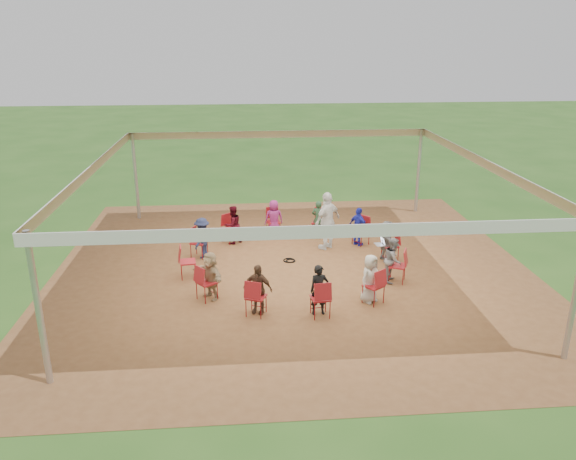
{
  "coord_description": "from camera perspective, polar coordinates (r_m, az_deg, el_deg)",
  "views": [
    {
      "loc": [
        -1.33,
        -14.28,
        6.11
      ],
      "look_at": [
        -0.11,
        0.3,
        1.04
      ],
      "focal_mm": 35.0,
      "sensor_mm": 36.0,
      "label": 1
    }
  ],
  "objects": [
    {
      "name": "chair_4",
      "position": [
        17.49,
        -5.86,
        0.14
      ],
      "size": [
        0.6,
        0.6,
        0.9
      ],
      "primitive_type": null,
      "rotation": [
        0.0,
        0.0,
        -2.49
      ],
      "color": "maroon",
      "rests_on": "ground"
    },
    {
      "name": "chair_3",
      "position": [
        18.04,
        -1.51,
        0.84
      ],
      "size": [
        0.47,
        0.49,
        0.9
      ],
      "primitive_type": null,
      "rotation": [
        0.0,
        0.0,
        -3.01
      ],
      "color": "maroon",
      "rests_on": "ground"
    },
    {
      "name": "chair_10",
      "position": [
        13.63,
        8.69,
        -5.63
      ],
      "size": [
        0.6,
        0.6,
        0.9
      ],
      "primitive_type": null,
      "rotation": [
        0.0,
        0.0,
        0.65
      ],
      "color": "maroon",
      "rests_on": "ground"
    },
    {
      "name": "chair_5",
      "position": [
        16.43,
        -9.05,
        -1.27
      ],
      "size": [
        0.57,
        0.56,
        0.9
      ],
      "primitive_type": null,
      "rotation": [
        0.0,
        0.0,
        -1.96
      ],
      "color": "maroon",
      "rests_on": "ground"
    },
    {
      "name": "ground",
      "position": [
        15.59,
        0.49,
        -3.95
      ],
      "size": [
        80.0,
        80.0,
        0.0
      ],
      "primitive_type": "plane",
      "color": "#2B561A",
      "rests_on": "ground"
    },
    {
      "name": "person_seated_1",
      "position": [
        17.22,
        7.18,
        0.33
      ],
      "size": [
        0.71,
        0.78,
        1.2
      ],
      "primitive_type": "imported",
      "rotation": [
        0.0,
        0.0,
        2.23
      ],
      "color": "#1D25AE",
      "rests_on": "ground"
    },
    {
      "name": "chair_6",
      "position": [
        15.09,
        -10.14,
        -3.22
      ],
      "size": [
        0.49,
        0.47,
        0.9
      ],
      "primitive_type": null,
      "rotation": [
        0.0,
        0.0,
        -1.44
      ],
      "color": "maroon",
      "rests_on": "ground"
    },
    {
      "name": "chair_9",
      "position": [
        12.89,
        3.31,
        -6.95
      ],
      "size": [
        0.47,
        0.49,
        0.9
      ],
      "primitive_type": null,
      "rotation": [
        0.0,
        0.0,
        0.13
      ],
      "color": "maroon",
      "rests_on": "ground"
    },
    {
      "name": "person_seated_4",
      "position": [
        17.34,
        -5.64,
        0.53
      ],
      "size": [
        0.67,
        0.62,
        1.2
      ],
      "primitive_type": "imported",
      "rotation": [
        0.0,
        0.0,
        -2.49
      ],
      "color": "#3F0711",
      "rests_on": "ground"
    },
    {
      "name": "standing_person",
      "position": [
        16.8,
        4.04,
        0.95
      ],
      "size": [
        1.12,
        1.07,
        1.76
      ],
      "primitive_type": "imported",
      "rotation": [
        0.0,
        0.0,
        3.86
      ],
      "color": "silver",
      "rests_on": "ground"
    },
    {
      "name": "person_seated_7",
      "position": [
        12.98,
        -3.1,
        -5.98
      ],
      "size": [
        0.79,
        0.6,
        1.2
      ],
      "primitive_type": "imported",
      "rotation": [
        0.0,
        0.0,
        -0.39
      ],
      "color": "#523726",
      "rests_on": "ground"
    },
    {
      "name": "person_seated_8",
      "position": [
        12.92,
        3.18,
        -6.11
      ],
      "size": [
        0.47,
        0.34,
        1.2
      ],
      "primitive_type": "imported",
      "rotation": [
        0.0,
        0.0,
        0.13
      ],
      "color": "black",
      "rests_on": "ground"
    },
    {
      "name": "tent",
      "position": [
        14.82,
        0.51,
        4.52
      ],
      "size": [
        10.33,
        10.33,
        3.0
      ],
      "color": "#B2B2B7",
      "rests_on": "ground"
    },
    {
      "name": "chair_7",
      "position": [
        13.79,
        -8.27,
        -5.31
      ],
      "size": [
        0.6,
        0.6,
        0.9
      ],
      "primitive_type": null,
      "rotation": [
        0.0,
        0.0,
        -0.92
      ],
      "color": "maroon",
      "rests_on": "ground"
    },
    {
      "name": "person_seated_6",
      "position": [
        13.79,
        -7.89,
        -4.59
      ],
      "size": [
        1.01,
        1.13,
        1.2
      ],
      "primitive_type": "imported",
      "rotation": [
        0.0,
        0.0,
        -0.92
      ],
      "color": "tan",
      "rests_on": "ground"
    },
    {
      "name": "chair_2",
      "position": [
        18.0,
        3.18,
        0.77
      ],
      "size": [
        0.56,
        0.57,
        0.9
      ],
      "primitive_type": null,
      "rotation": [
        0.0,
        0.0,
        2.75
      ],
      "color": "maroon",
      "rests_on": "ground"
    },
    {
      "name": "person_seated_2",
      "position": [
        17.84,
        3.09,
        1.12
      ],
      "size": [
        0.51,
        0.43,
        1.2
      ],
      "primitive_type": "imported",
      "rotation": [
        0.0,
        0.0,
        2.75
      ],
      "color": "#25472C",
      "rests_on": "ground"
    },
    {
      "name": "cable_coil",
      "position": [
        16.08,
        0.18,
        -3.11
      ],
      "size": [
        0.36,
        0.36,
        0.03
      ],
      "rotation": [
        0.0,
        0.0,
        -0.03
      ],
      "color": "black",
      "rests_on": "ground"
    },
    {
      "name": "dirt_patch",
      "position": [
        15.58,
        0.49,
        -3.93
      ],
      "size": [
        13.0,
        13.0,
        0.0
      ],
      "primitive_type": "plane",
      "color": "brown",
      "rests_on": "ground"
    },
    {
      "name": "chair_0",
      "position": [
        16.25,
        10.35,
        -1.58
      ],
      "size": [
        0.49,
        0.47,
        0.9
      ],
      "primitive_type": null,
      "rotation": [
        0.0,
        0.0,
        1.7
      ],
      "color": "maroon",
      "rests_on": "ground"
    },
    {
      "name": "chair_11",
      "position": [
        14.89,
        11.05,
        -3.59
      ],
      "size": [
        0.57,
        0.56,
        0.9
      ],
      "primitive_type": null,
      "rotation": [
        0.0,
        0.0,
        1.18
      ],
      "color": "maroon",
      "rests_on": "ground"
    },
    {
      "name": "person_seated_3",
      "position": [
        17.88,
        -1.44,
        1.19
      ],
      "size": [
        0.62,
        0.4,
        1.2
      ],
      "primitive_type": "imported",
      "rotation": [
        0.0,
        0.0,
        -3.01
      ],
      "color": "#822062",
      "rests_on": "ground"
    },
    {
      "name": "chair_1",
      "position": [
        17.36,
        7.41,
        -0.07
      ],
      "size": [
        0.6,
        0.6,
        0.9
      ],
      "primitive_type": null,
      "rotation": [
        0.0,
        0.0,
        2.23
      ],
      "color": "maroon",
      "rests_on": "ground"
    },
    {
      "name": "chair_8",
      "position": [
        12.95,
        -3.28,
        -6.82
      ],
      "size": [
        0.56,
        0.57,
        0.9
      ],
      "primitive_type": null,
      "rotation": [
        0.0,
        0.0,
        -0.39
      ],
      "color": "maroon",
      "rests_on": "ground"
    },
    {
      "name": "laptop",
      "position": [
        16.1,
        9.44,
        -1.26
      ],
      "size": [
        0.29,
        0.34,
        0.22
      ],
      "rotation": [
        0.0,
        0.0,
        1.7
      ],
      "color": "#B7B7BC",
      "rests_on": "ground"
    },
    {
      "name": "person_seated_0",
      "position": [
        16.15,
        9.98,
        -1.1
      ],
      "size": [
        0.56,
        1.16,
        1.2
      ],
      "primitive_type": "imported",
      "rotation": [
        0.0,
        0.0,
        1.7
      ],
      "color": "slate",
      "rests_on": "ground"
    },
    {
      "name": "person_seated_9",
      "position": [
        13.64,
        8.33,
        -4.89
      ],
      "size": [
        0.66,
        0.62,
        1.2
      ],
      "primitive_type": "imported",
      "rotation": [
        0.0,
        0.0,
        0.65
      ],
      "color": "beige",
      "rests_on": "ground"
    },
    {
      "name": "person_seated_5",
      "position": [
        16.33,
        -8.7,
        -0.81
      ],
      "size": [
        0.65,
        0.86,
        1.2
      ],
      "primitive_type": "imported",
      "rotation": [
        0.0,
        0.0,
        -1.96
      ],
      "color": "#1C2341",
      "rests_on": "ground"
    },
    {
      "name": "person_seated_10",
      "position": [
        14.84,
        10.62,
        -2.99
      ],
      "size": [
        0.53,
        0.67,
        1.2
      ],
      "primitive_type": "imported",
      "rotation": [
        0.0,
        0.0,
        1.18
      ],
      "color": "slate",
      "rests_on": "ground"
    }
  ]
}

